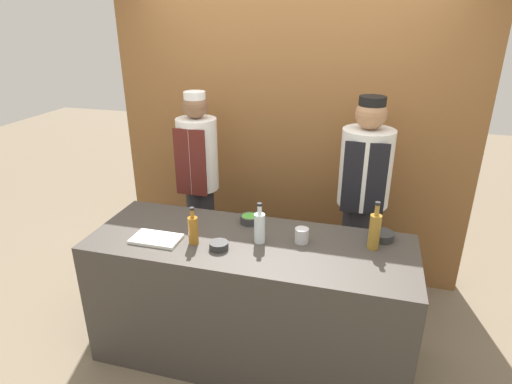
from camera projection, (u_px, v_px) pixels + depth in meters
The scene contains 13 objects.
ground_plane at pixel (250, 351), 3.07m from camera, with size 14.00×14.00×0.00m, color #756651.
cabinet_wall at pixel (290, 143), 3.72m from camera, with size 3.04×0.18×2.40m.
counter at pixel (250, 300), 2.89m from camera, with size 2.08×0.75×0.90m.
sauce_bowl_green at pixel (250, 219), 2.95m from camera, with size 0.14×0.14×0.05m.
sauce_bowl_white at pixel (382, 235), 2.74m from camera, with size 0.15×0.15×0.05m.
sauce_bowl_orange at pixel (219, 245), 2.62m from camera, with size 0.12×0.12×0.04m.
cutting_board at pixel (156, 239), 2.73m from camera, with size 0.31×0.18×0.02m.
bottle_clear at pixel (260, 227), 2.67m from camera, with size 0.07×0.07×0.27m.
bottle_amber at pixel (193, 229), 2.66m from camera, with size 0.06×0.06×0.25m.
bottle_vinegar at pixel (375, 230), 2.60m from camera, with size 0.07×0.07×0.31m.
cup_steel at pixel (302, 235), 2.69m from camera, with size 0.09×0.09×0.10m.
chef_left at pixel (199, 184), 3.56m from camera, with size 0.32×0.32×1.69m.
chef_right at pixel (362, 201), 3.23m from camera, with size 0.38×0.38×1.72m.
Camera 1 is at (0.67, -2.29, 2.24)m, focal length 30.00 mm.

